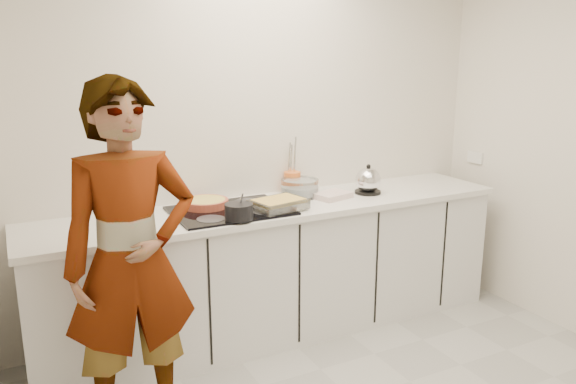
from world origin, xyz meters
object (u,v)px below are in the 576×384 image
hob (230,211)px  utensil_crock (292,182)px  baking_dish (279,203)px  tart_dish (205,203)px  saucepan (239,211)px  kettle (368,181)px  mixing_bowl (300,189)px  cook (131,262)px

hob → utensil_crock: bearing=25.5°
baking_dish → hob: bearing=156.3°
hob → baking_dish: baking_dish is taller
tart_dish → saucepan: bearing=-76.7°
tart_dish → baking_dish: bearing=-33.2°
hob → baking_dish: (0.28, -0.12, 0.04)m
hob → kettle: (1.05, 0.00, 0.08)m
tart_dish → mixing_bowl: size_ratio=0.97×
tart_dish → cook: 0.94m
kettle → cook: 1.88m
baking_dish → mixing_bowl: (0.30, 0.27, 0.01)m
saucepan → kettle: bearing=11.7°
hob → kettle: 1.05m
tart_dish → utensil_crock: bearing=11.5°
baking_dish → cook: size_ratio=0.21×
saucepan → mixing_bowl: saucepan is taller
cook → hob: bearing=37.4°
cook → baking_dish: bearing=23.5°
baking_dish → kettle: kettle is taller
kettle → utensil_crock: kettle is taller
tart_dish → cook: bearing=-131.6°
saucepan → utensil_crock: saucepan is taller
mixing_bowl → utensil_crock: (0.01, 0.13, 0.02)m
tart_dish → baking_dish: 0.47m
mixing_bowl → saucepan: bearing=-148.8°
baking_dish → cook: 1.11m
kettle → mixing_bowl: bearing=163.0°
hob → cook: 0.93m
utensil_crock → cook: 1.58m
tart_dish → baking_dish: size_ratio=0.91×
saucepan → baking_dish: bearing=17.7°
kettle → utensil_crock: bearing=148.9°
tart_dish → kettle: 1.18m
hob → mixing_bowl: 0.60m
mixing_bowl → hob: bearing=-165.7°
saucepan → baking_dish: size_ratio=0.50×
kettle → utensil_crock: (-0.46, 0.28, -0.02)m
mixing_bowl → utensil_crock: bearing=85.1°
saucepan → kettle: kettle is taller
kettle → cook: size_ratio=0.13×
hob → saucepan: bearing=-98.4°
utensil_crock → hob: bearing=-154.5°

